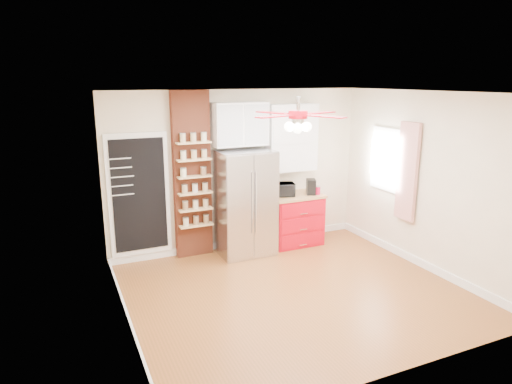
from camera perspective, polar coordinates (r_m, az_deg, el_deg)
name	(u,v)px	position (r m, az deg, el deg)	size (l,w,h in m)	color
floor	(294,292)	(6.49, 4.79, -12.30)	(4.50, 4.50, 0.00)	brown
ceiling	(299,93)	(5.82, 5.34, 12.28)	(4.50, 4.50, 0.00)	white
wall_back	(239,170)	(7.77, -2.14, 2.73)	(4.50, 0.02, 2.70)	beige
wall_front	(401,248)	(4.46, 17.73, -6.65)	(4.50, 0.02, 2.70)	beige
wall_left	(120,219)	(5.32, -16.65, -3.19)	(0.02, 4.00, 2.70)	beige
wall_right	(427,182)	(7.35, 20.56, 1.18)	(0.02, 4.00, 2.70)	beige
chalkboard	(139,195)	(7.34, -14.40, -0.38)	(0.95, 0.05, 1.95)	white
brick_pillar	(192,175)	(7.43, -8.00, 2.07)	(0.60, 0.16, 2.70)	brown
fridge	(245,203)	(7.53, -1.40, -1.35)	(0.90, 0.70, 1.75)	silver
upper_glass_cabinet	(240,124)	(7.47, -2.05, 8.48)	(0.90, 0.35, 0.70)	white
red_cabinet	(294,219)	(8.10, 4.82, -3.39)	(0.94, 0.64, 0.90)	red
upper_shelf_unit	(291,138)	(7.94, 4.44, 6.78)	(0.90, 0.30, 1.15)	white
window	(387,160)	(7.95, 16.06, 3.92)	(0.04, 0.75, 1.05)	white
curtain	(407,172)	(7.53, 18.40, 2.43)	(0.06, 0.40, 1.55)	#B32517
ceiling_fan	(298,115)	(5.83, 5.28, 9.56)	(1.40, 1.40, 0.44)	silver
toaster_oven	(282,190)	(7.85, 3.30, 0.31)	(0.41, 0.28, 0.23)	black
coffee_maker	(311,187)	(8.01, 6.88, 0.66)	(0.15, 0.21, 0.27)	black
canister_left	(317,190)	(8.03, 7.68, 0.20)	(0.10, 0.10, 0.14)	red
canister_right	(313,189)	(8.12, 7.11, 0.42)	(0.11, 0.11, 0.15)	#A32209
pantry_jar_oats	(183,173)	(7.21, -9.07, 2.38)	(0.10, 0.10, 0.13)	#F2F0B9
pantry_jar_beans	(203,171)	(7.31, -6.60, 2.59)	(0.09, 0.09, 0.12)	brown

